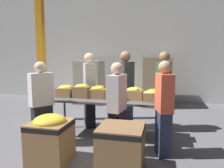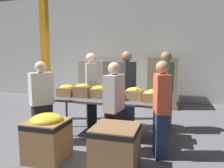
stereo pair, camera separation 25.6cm
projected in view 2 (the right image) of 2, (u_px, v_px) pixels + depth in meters
ground_plane at (106, 136)px, 4.57m from camera, size 30.00×30.00×0.00m
wall_back at (139, 47)px, 8.04m from camera, size 16.00×0.08×4.00m
sorting_table at (106, 102)px, 4.48m from camera, size 2.28×0.76×0.79m
banana_box_0 at (67, 90)px, 4.79m from camera, size 0.34×0.34×0.25m
banana_box_1 at (82, 90)px, 4.65m from camera, size 0.34×0.29×0.29m
banana_box_2 at (98, 92)px, 4.59m from camera, size 0.34×0.31×0.27m
banana_box_3 at (115, 92)px, 4.43m from camera, size 0.34×0.35×0.29m
banana_box_4 at (134, 93)px, 4.38m from camera, size 0.34×0.30×0.26m
banana_box_5 at (152, 96)px, 4.20m from camera, size 0.34×0.31×0.24m
volunteer_0 at (161, 110)px, 3.56m from camera, size 0.31×0.47×1.59m
volunteer_1 at (91, 90)px, 5.16m from camera, size 0.42×0.52×1.73m
volunteer_2 at (126, 90)px, 4.99m from camera, size 0.38×0.53×1.77m
volunteer_3 at (42, 103)px, 4.17m from camera, size 0.42×0.46×1.57m
volunteer_4 at (165, 92)px, 4.82m from camera, size 0.35×0.52×1.76m
volunteer_5 at (114, 109)px, 3.70m from camera, size 0.28×0.45×1.56m
donation_bin_0 at (47, 135)px, 3.49m from camera, size 0.60×0.60×0.76m
donation_bin_1 at (116, 146)px, 3.17m from camera, size 0.65×0.65×0.66m
support_pillar at (45, 43)px, 5.59m from camera, size 0.17×0.17×4.00m
pallet_stack_0 at (163, 82)px, 7.18m from camera, size 0.99×0.99×1.62m
pallet_stack_1 at (95, 82)px, 7.83m from camera, size 0.97×0.97×1.49m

